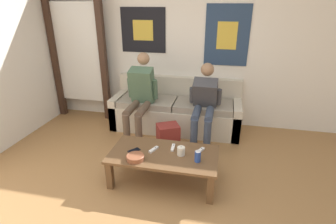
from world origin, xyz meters
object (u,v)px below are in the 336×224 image
pillar_candle (181,151)px  backpack (168,139)px  coffee_table (164,157)px  drink_can_blue (198,156)px  cell_phone (134,150)px  game_controller_near_left (200,151)px  couch (176,112)px  game_controller_far_center (173,147)px  person_seated_teen (204,102)px  game_controller_near_right (154,149)px  person_seated_adult (140,94)px  ceramic_bowl (135,157)px

pillar_candle → backpack: bearing=113.6°
coffee_table → backpack: (-0.09, 0.67, -0.12)m
drink_can_blue → cell_phone: 0.74m
coffee_table → game_controller_near_left: (0.40, 0.12, 0.07)m
couch → game_controller_far_center: bearing=-80.9°
pillar_candle → game_controller_near_left: pillar_candle is taller
person_seated_teen → pillar_candle: person_seated_teen is taller
backpack → game_controller_far_center: (0.17, -0.54, 0.19)m
pillar_candle → game_controller_near_right: (-0.32, 0.02, -0.04)m
person_seated_adult → drink_can_blue: bearing=-48.8°
coffee_table → pillar_candle: (0.20, 0.01, 0.10)m
coffee_table → cell_phone: (-0.34, -0.02, 0.06)m
pillar_candle → game_controller_near_right: size_ratio=0.74×
ceramic_bowl → drink_can_blue: size_ratio=1.57×
couch → cell_phone: (-0.22, -1.44, 0.09)m
coffee_table → cell_phone: bearing=-176.2°
couch → pillar_candle: couch is taller
person_seated_adult → cell_phone: (0.26, -1.08, -0.30)m
backpack → cell_phone: bearing=-109.9°
coffee_table → drink_can_blue: 0.42m
coffee_table → cell_phone: size_ratio=8.25×
game_controller_near_left → person_seated_adult: bearing=137.1°
pillar_candle → cell_phone: size_ratio=0.74×
person_seated_teen → backpack: (-0.44, -0.40, -0.43)m
drink_can_blue → cell_phone: (-0.73, 0.06, -0.06)m
game_controller_near_right → game_controller_far_center: size_ratio=1.00×
person_seated_adult → coffee_table: bearing=-60.3°
game_controller_near_right → game_controller_far_center: same height
couch → pillar_candle: bearing=-77.1°
couch → person_seated_teen: bearing=-36.2°
ceramic_bowl → person_seated_teen: bearing=64.0°
backpack → pillar_candle: size_ratio=3.59×
coffee_table → drink_can_blue: size_ratio=9.80×
backpack → cell_phone: (-0.25, -0.69, 0.19)m
person_seated_teen → cell_phone: 1.32m
pillar_candle → game_controller_near_right: 0.32m
game_controller_near_left → game_controller_near_right: (-0.52, -0.09, 0.00)m
drink_can_blue → ceramic_bowl: bearing=-170.4°
ceramic_bowl → pillar_candle: 0.51m
game_controller_far_center → cell_phone: bearing=-160.6°
person_seated_teen → game_controller_near_left: person_seated_teen is taller
person_seated_teen → game_controller_far_center: 1.01m
backpack → game_controller_far_center: size_ratio=2.67×
pillar_candle → game_controller_near_left: (0.20, 0.11, -0.04)m
pillar_candle → game_controller_near_left: 0.23m
person_seated_adult → backpack: size_ratio=3.21×
person_seated_teen → cell_phone: bearing=-122.3°
coffee_table → pillar_candle: bearing=3.2°
backpack → game_controller_near_right: size_ratio=2.67×
game_controller_near_left → backpack: bearing=131.8°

